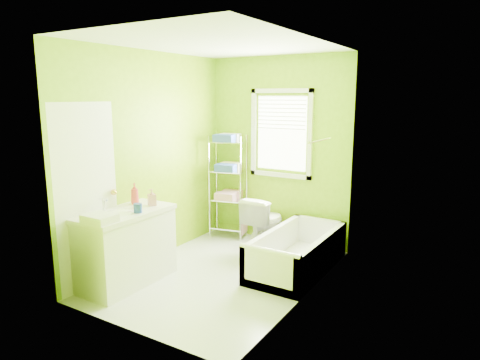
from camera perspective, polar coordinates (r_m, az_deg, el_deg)
The scene contains 9 objects.
ground at distance 5.15m, azimuth -2.43°, elevation -12.41°, with size 2.90×2.90×0.00m, color silver.
room_envelope at distance 4.75m, azimuth -2.58°, elevation 4.95°, with size 2.14×2.94×2.62m.
window at distance 5.96m, azimuth 5.52°, elevation 6.80°, with size 0.92×0.05×1.22m.
door at distance 4.81m, azimuth -19.66°, elevation -2.22°, with size 0.09×0.80×2.00m.
right_wall_decor at distance 4.28m, azimuth 8.89°, elevation 1.09°, with size 0.04×1.48×1.17m.
bathtub at distance 5.24m, azimuth 7.48°, elevation -10.25°, with size 0.71×1.52×0.49m.
toilet at distance 5.88m, azimuth 3.25°, elevation -5.62°, with size 0.41×0.72×0.73m, color white.
vanity at distance 4.94m, azimuth -15.00°, elevation -8.35°, with size 0.56×1.10×1.07m.
wire_shelf_unit at distance 6.23m, azimuth -1.47°, elevation 0.65°, with size 0.56×0.47×1.53m.
Camera 1 is at (2.63, -3.93, 2.05)m, focal length 32.00 mm.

